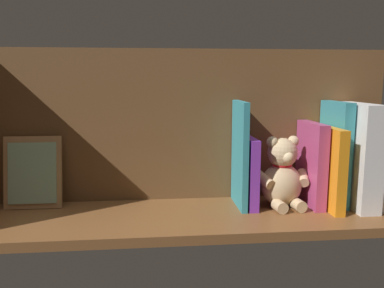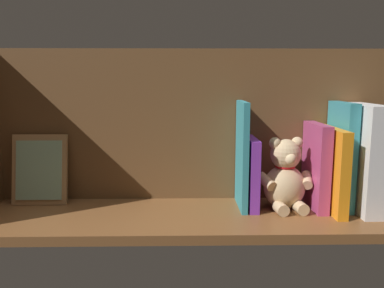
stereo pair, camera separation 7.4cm
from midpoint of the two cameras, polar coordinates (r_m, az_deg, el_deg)
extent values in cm
cube|color=brown|center=(96.62, 2.22, -10.46)|extent=(105.79, 28.65, 2.20)
cube|color=brown|center=(103.66, 1.90, 2.70)|extent=(105.79, 1.50, 39.30)
cube|color=silver|center=(108.39, 26.89, -2.86)|extent=(1.90, 16.53, 21.25)
cube|color=silver|center=(105.38, 25.24, -1.80)|extent=(5.18, 18.02, 25.79)
cube|color=teal|center=(105.41, 22.57, -1.53)|extent=(2.60, 13.87, 26.12)
cube|color=orange|center=(102.92, 21.36, -3.40)|extent=(2.47, 18.02, 20.14)
cube|color=#B23F72|center=(103.31, 19.39, -3.01)|extent=(2.71, 14.45, 20.96)
ellipsoid|color=#D1B284|center=(101.39, 15.23, -5.99)|extent=(11.24, 10.29, 10.79)
sphere|color=#D1B284|center=(99.59, 15.43, -1.44)|extent=(7.42, 7.42, 7.42)
sphere|color=#D1B284|center=(100.24, 16.96, 0.17)|extent=(2.87, 2.87, 2.87)
sphere|color=#D1B284|center=(98.06, 14.00, 0.10)|extent=(2.87, 2.87, 2.87)
sphere|color=beige|center=(96.85, 16.14, -2.11)|extent=(2.87, 2.87, 2.87)
cylinder|color=#D1B284|center=(101.83, 18.24, -4.97)|extent=(3.69, 5.75, 3.99)
cylinder|color=#D1B284|center=(97.83, 12.80, -5.30)|extent=(4.63, 5.87, 3.99)
cylinder|color=#D1B284|center=(99.47, 17.47, -8.78)|extent=(3.31, 4.35, 2.87)
cylinder|color=#D1B284|center=(97.55, 14.85, -9.01)|extent=(3.31, 4.35, 2.87)
torus|color=red|center=(100.16, 15.36, -3.10)|extent=(5.46, 5.46, 0.84)
cube|color=purple|center=(99.88, 10.62, -4.10)|extent=(2.28, 13.19, 17.37)
cube|color=teal|center=(98.45, 9.34, -1.59)|extent=(1.43, 13.26, 26.34)
cube|color=#A87A4C|center=(107.04, -19.27, -3.51)|extent=(13.76, 4.67, 17.82)
cube|color=#8CAD8C|center=(106.37, -19.39, -3.59)|extent=(11.56, 3.28, 14.85)
camera|label=1|loc=(0.04, -87.71, 0.38)|focal=36.99mm
camera|label=2|loc=(0.04, 92.29, -0.38)|focal=36.99mm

